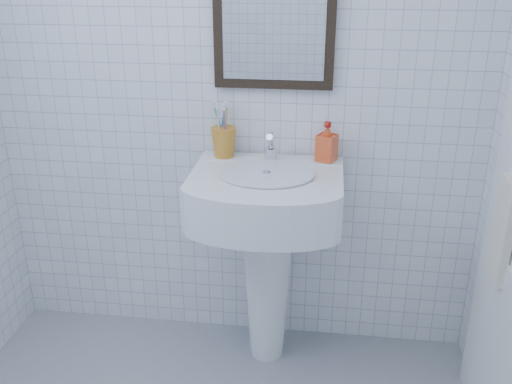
# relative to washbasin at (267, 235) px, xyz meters

# --- Properties ---
(wall_back) EXTENTS (2.20, 0.02, 2.50)m
(wall_back) POSITION_rel_washbasin_xyz_m (-0.18, 0.21, 0.61)
(wall_back) COLOR white
(wall_back) RESTS_ON ground
(washbasin) EXTENTS (0.62, 0.45, 0.95)m
(washbasin) POSITION_rel_washbasin_xyz_m (0.00, 0.00, 0.00)
(washbasin) COLOR white
(washbasin) RESTS_ON ground
(faucet) EXTENTS (0.05, 0.12, 0.13)m
(faucet) POSITION_rel_washbasin_xyz_m (-0.00, 0.11, 0.36)
(faucet) COLOR silver
(faucet) RESTS_ON washbasin
(toothbrush_cup) EXTENTS (0.12, 0.12, 0.13)m
(toothbrush_cup) POSITION_rel_washbasin_xyz_m (-0.21, 0.13, 0.37)
(toothbrush_cup) COLOR orange
(toothbrush_cup) RESTS_ON washbasin
(soap_dispenser) EXTENTS (0.10, 0.10, 0.17)m
(soap_dispenser) POSITION_rel_washbasin_xyz_m (0.24, 0.14, 0.39)
(soap_dispenser) COLOR red
(soap_dispenser) RESTS_ON washbasin
(wall_mirror) EXTENTS (0.50, 0.04, 0.62)m
(wall_mirror) POSITION_rel_washbasin_xyz_m (-0.00, 0.19, 0.91)
(wall_mirror) COLOR black
(wall_mirror) RESTS_ON wall_back
(hand_towel) EXTENTS (0.03, 0.16, 0.38)m
(hand_towel) POSITION_rel_washbasin_xyz_m (0.86, -0.31, 0.23)
(hand_towel) COLOR silver
(hand_towel) RESTS_ON towel_ring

